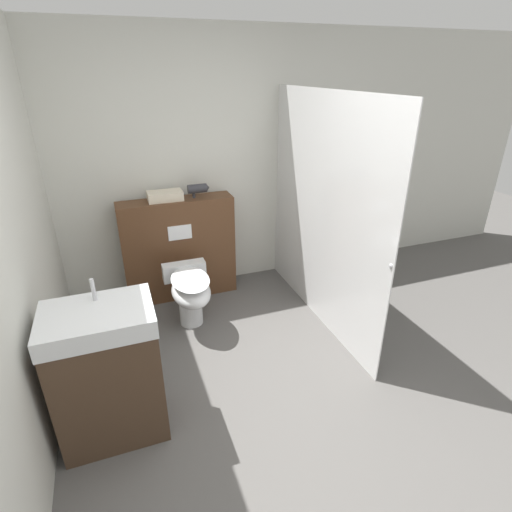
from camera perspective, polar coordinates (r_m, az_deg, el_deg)
The scene contains 8 objects.
ground_plane at distance 2.77m, azimuth 5.58°, elevation -25.01°, with size 12.00×12.00×0.00m, color #565451.
wall_back at distance 4.03m, azimuth -7.90°, elevation 12.51°, with size 8.00×0.06×2.50m.
partition_panel at distance 4.01m, azimuth -10.89°, elevation 1.01°, with size 1.08×0.26×1.01m.
shower_glass at distance 3.47m, azimuth 9.40°, elevation 5.85°, with size 0.04×1.96×1.99m.
toilet at distance 3.57m, azimuth -9.40°, elevation -5.04°, with size 0.39×0.60×0.52m.
sink_vanity at distance 2.67m, azimuth -20.38°, elevation -15.40°, with size 0.62×0.45×1.04m.
hair_drier at distance 3.84m, azimuth -8.26°, elevation 9.50°, with size 0.21×0.08×0.13m.
folded_towel at distance 3.82m, azimuth -12.87°, elevation 8.38°, with size 0.32×0.19×0.08m.
Camera 1 is at (-0.84, -1.57, 2.13)m, focal length 28.00 mm.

